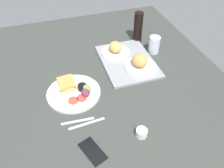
{
  "coord_description": "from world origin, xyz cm",
  "views": [
    {
      "loc": [
        94.73,
        -27.45,
        93.5
      ],
      "look_at": [
        2.0,
        3.0,
        4.0
      ],
      "focal_mm": 37.1,
      "sensor_mm": 36.0,
      "label": 1
    }
  ],
  "objects_px": {
    "espresso_cup": "(142,133)",
    "fork": "(78,121)",
    "soda_bottle": "(138,27)",
    "knife": "(87,123)",
    "drinking_glass": "(154,45)",
    "serving_tray": "(127,61)",
    "cell_phone": "(93,151)",
    "bread_plate_far": "(140,63)",
    "plate_with_salad": "(74,91)",
    "bread_plate_near": "(116,50)"
  },
  "relations": [
    {
      "from": "plate_with_salad",
      "to": "knife",
      "type": "bearing_deg",
      "value": 3.86
    },
    {
      "from": "cell_phone",
      "to": "plate_with_salad",
      "type": "bearing_deg",
      "value": 160.04
    },
    {
      "from": "drinking_glass",
      "to": "knife",
      "type": "relative_size",
      "value": 0.63
    },
    {
      "from": "serving_tray",
      "to": "fork",
      "type": "bearing_deg",
      "value": -47.31
    },
    {
      "from": "bread_plate_near",
      "to": "drinking_glass",
      "type": "distance_m",
      "value": 0.27
    },
    {
      "from": "serving_tray",
      "to": "espresso_cup",
      "type": "relative_size",
      "value": 8.04
    },
    {
      "from": "bread_plate_far",
      "to": "espresso_cup",
      "type": "distance_m",
      "value": 0.51
    },
    {
      "from": "bread_plate_far",
      "to": "soda_bottle",
      "type": "relative_size",
      "value": 0.91
    },
    {
      "from": "bread_plate_far",
      "to": "drinking_glass",
      "type": "xyz_separation_m",
      "value": [
        -0.15,
        0.17,
        0.01
      ]
    },
    {
      "from": "fork",
      "to": "soda_bottle",
      "type": "bearing_deg",
      "value": 50.64
    },
    {
      "from": "soda_bottle",
      "to": "espresso_cup",
      "type": "distance_m",
      "value": 0.86
    },
    {
      "from": "bread_plate_near",
      "to": "fork",
      "type": "relative_size",
      "value": 1.15
    },
    {
      "from": "plate_with_salad",
      "to": "espresso_cup",
      "type": "bearing_deg",
      "value": 32.87
    },
    {
      "from": "bread_plate_far",
      "to": "plate_with_salad",
      "type": "distance_m",
      "value": 0.45
    },
    {
      "from": "serving_tray",
      "to": "drinking_glass",
      "type": "height_order",
      "value": "drinking_glass"
    },
    {
      "from": "serving_tray",
      "to": "bread_plate_near",
      "type": "bearing_deg",
      "value": -154.37
    },
    {
      "from": "plate_with_salad",
      "to": "cell_phone",
      "type": "distance_m",
      "value": 0.4
    },
    {
      "from": "drinking_glass",
      "to": "espresso_cup",
      "type": "relative_size",
      "value": 2.14
    },
    {
      "from": "bread_plate_far",
      "to": "cell_phone",
      "type": "xyz_separation_m",
      "value": [
        0.48,
        -0.44,
        -0.04
      ]
    },
    {
      "from": "bread_plate_far",
      "to": "soda_bottle",
      "type": "height_order",
      "value": "soda_bottle"
    },
    {
      "from": "soda_bottle",
      "to": "bread_plate_far",
      "type": "bearing_deg",
      "value": -20.16
    },
    {
      "from": "espresso_cup",
      "to": "cell_phone",
      "type": "xyz_separation_m",
      "value": [
        0.01,
        -0.25,
        -0.02
      ]
    },
    {
      "from": "bread_plate_far",
      "to": "knife",
      "type": "height_order",
      "value": "bread_plate_far"
    },
    {
      "from": "knife",
      "to": "serving_tray",
      "type": "bearing_deg",
      "value": 44.02
    },
    {
      "from": "plate_with_salad",
      "to": "cell_phone",
      "type": "bearing_deg",
      "value": 0.57
    },
    {
      "from": "knife",
      "to": "cell_phone",
      "type": "bearing_deg",
      "value": -97.97
    },
    {
      "from": "plate_with_salad",
      "to": "bread_plate_near",
      "type": "bearing_deg",
      "value": 129.2
    },
    {
      "from": "drinking_glass",
      "to": "cell_phone",
      "type": "height_order",
      "value": "drinking_glass"
    },
    {
      "from": "knife",
      "to": "espresso_cup",
      "type": "bearing_deg",
      "value": -36.27
    },
    {
      "from": "bread_plate_near",
      "to": "cell_phone",
      "type": "relative_size",
      "value": 1.35
    },
    {
      "from": "serving_tray",
      "to": "fork",
      "type": "relative_size",
      "value": 2.65
    },
    {
      "from": "bread_plate_near",
      "to": "drinking_glass",
      "type": "relative_size",
      "value": 1.63
    },
    {
      "from": "soda_bottle",
      "to": "knife",
      "type": "height_order",
      "value": "soda_bottle"
    },
    {
      "from": "espresso_cup",
      "to": "fork",
      "type": "xyz_separation_m",
      "value": [
        -0.18,
        -0.27,
        -0.02
      ]
    },
    {
      "from": "plate_with_salad",
      "to": "soda_bottle",
      "type": "bearing_deg",
      "value": 126.08
    },
    {
      "from": "bread_plate_far",
      "to": "soda_bottle",
      "type": "xyz_separation_m",
      "value": [
        -0.32,
        0.12,
        0.06
      ]
    },
    {
      "from": "fork",
      "to": "espresso_cup",
      "type": "bearing_deg",
      "value": -29.08
    },
    {
      "from": "bread_plate_far",
      "to": "plate_with_salad",
      "type": "xyz_separation_m",
      "value": [
        0.08,
        -0.44,
        -0.03
      ]
    },
    {
      "from": "serving_tray",
      "to": "espresso_cup",
      "type": "xyz_separation_m",
      "value": [
        0.56,
        -0.14,
        0.01
      ]
    },
    {
      "from": "serving_tray",
      "to": "soda_bottle",
      "type": "relative_size",
      "value": 2.02
    },
    {
      "from": "serving_tray",
      "to": "knife",
      "type": "distance_m",
      "value": 0.56
    },
    {
      "from": "plate_with_salad",
      "to": "espresso_cup",
      "type": "relative_size",
      "value": 5.43
    },
    {
      "from": "serving_tray",
      "to": "cell_phone",
      "type": "height_order",
      "value": "serving_tray"
    },
    {
      "from": "serving_tray",
      "to": "knife",
      "type": "xyz_separation_m",
      "value": [
        0.42,
        -0.38,
        -0.01
      ]
    },
    {
      "from": "bread_plate_near",
      "to": "cell_phone",
      "type": "bearing_deg",
      "value": -26.68
    },
    {
      "from": "bread_plate_near",
      "to": "plate_with_salad",
      "type": "height_order",
      "value": "bread_plate_near"
    },
    {
      "from": "drinking_glass",
      "to": "cell_phone",
      "type": "relative_size",
      "value": 0.83
    },
    {
      "from": "bread_plate_near",
      "to": "bread_plate_far",
      "type": "relative_size",
      "value": 0.96
    },
    {
      "from": "bread_plate_far",
      "to": "fork",
      "type": "distance_m",
      "value": 0.55
    },
    {
      "from": "serving_tray",
      "to": "soda_bottle",
      "type": "xyz_separation_m",
      "value": [
        -0.23,
        0.17,
        0.1
      ]
    }
  ]
}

